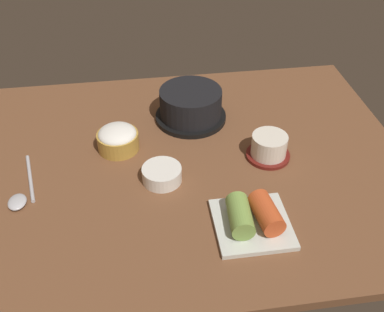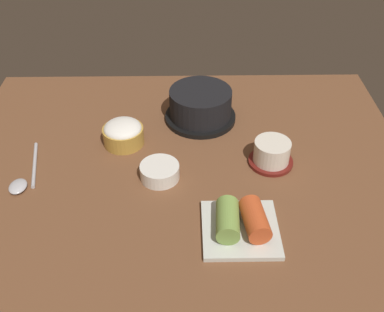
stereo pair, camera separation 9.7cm
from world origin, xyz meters
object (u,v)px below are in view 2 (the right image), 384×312
Objects in this scene: rice_bowl at (123,133)px; banchan_cup_center at (160,171)px; tea_cup_with_saucer at (272,153)px; kimchi_plate at (241,223)px; stone_pot at (200,105)px; spoon at (23,179)px.

banchan_cup_center is at bearing -54.27° from rice_bowl.
kimchi_plate is at bearing -113.52° from tea_cup_with_saucer.
spoon is at bearing -149.01° from stone_pot.
rice_bowl is at bearing 131.44° from kimchi_plate.
tea_cup_with_saucer reaches higher than spoon.
kimchi_plate is 46.06cm from spoon.
stone_pot is 43.81cm from spoon.
stone_pot reaches higher than tea_cup_with_saucer.
stone_pot reaches higher than rice_bowl.
kimchi_plate is (24.13, -27.33, -0.75)cm from rice_bowl.
stone_pot is 1.87× the size of rice_bowl.
kimchi_plate is (6.29, -36.86, -1.89)cm from stone_pot.
rice_bowl is 1.13× the size of banchan_cup_center.
stone_pot is at bearing 130.68° from tea_cup_with_saucer.
banchan_cup_center is (-23.95, -4.40, -1.03)cm from tea_cup_with_saucer.
tea_cup_with_saucer is at bearing 66.48° from kimchi_plate.
stone_pot reaches higher than spoon.
kimchi_plate is at bearing -48.56° from rice_bowl.
banchan_cup_center is at bearing 1.71° from spoon.
kimchi_plate is at bearing -44.62° from banchan_cup_center.
kimchi_plate is (-8.53, -19.61, -0.63)cm from tea_cup_with_saucer.
kimchi_plate is at bearing -80.31° from stone_pot.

